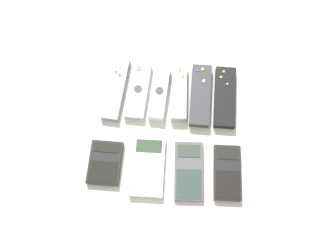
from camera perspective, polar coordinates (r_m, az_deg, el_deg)
name	(u,v)px	position (r m, az deg, el deg)	size (l,w,h in m)	color
ground_plane	(168,133)	(0.91, -0.08, -1.29)	(3.00, 3.00, 0.00)	beige
remote_0	(116,89)	(0.96, -9.07, 6.43)	(0.06, 0.20, 0.02)	gray
remote_1	(138,91)	(0.95, -5.21, 6.14)	(0.06, 0.17, 0.02)	#B7B7BC
remote_2	(160,93)	(0.94, -1.49, 5.80)	(0.05, 0.16, 0.03)	white
remote_3	(179,92)	(0.94, 1.93, 5.94)	(0.05, 0.17, 0.03)	#B7B7BC
remote_4	(201,95)	(0.94, 5.68, 5.31)	(0.06, 0.18, 0.03)	#333338
remote_5	(225,97)	(0.95, 9.87, 4.97)	(0.06, 0.18, 0.02)	black
calculator_0	(105,163)	(0.90, -10.90, -6.30)	(0.09, 0.12, 0.02)	black
calculator_1	(148,166)	(0.88, -3.55, -7.05)	(0.09, 0.16, 0.02)	silver
calculator_2	(189,171)	(0.88, 3.65, -7.81)	(0.08, 0.16, 0.02)	#4C4C51
calculator_3	(227,172)	(0.89, 10.29, -7.97)	(0.08, 0.15, 0.02)	black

